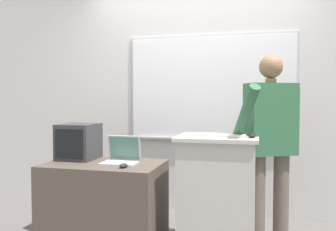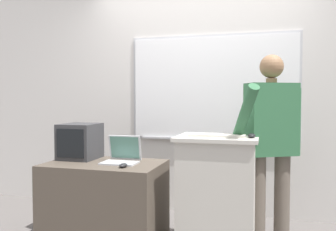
{
  "view_description": "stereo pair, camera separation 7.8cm",
  "coord_description": "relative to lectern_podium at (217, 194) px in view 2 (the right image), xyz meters",
  "views": [
    {
      "loc": [
        0.63,
        -2.6,
        1.26
      ],
      "look_at": [
        -0.11,
        0.32,
        1.13
      ],
      "focal_mm": 38.0,
      "sensor_mm": 36.0,
      "label": 1
    },
    {
      "loc": [
        0.71,
        -2.58,
        1.26
      ],
      "look_at": [
        -0.11,
        0.32,
        1.13
      ],
      "focal_mm": 38.0,
      "sensor_mm": 36.0,
      "label": 2
    }
  ],
  "objects": [
    {
      "name": "lectern_podium",
      "position": [
        0.0,
        0.0,
        0.0
      ],
      "size": [
        0.65,
        0.53,
        0.96
      ],
      "color": "#BCB7AD",
      "rests_on": "ground_plane"
    },
    {
      "name": "computer_mouse_by_laptop",
      "position": [
        -0.74,
        -0.22,
        0.24
      ],
      "size": [
        0.06,
        0.1,
        0.03
      ],
      "color": "black",
      "rests_on": "side_desk"
    },
    {
      "name": "computer_mouse_by_keyboard",
      "position": [
        0.27,
        -0.06,
        0.5
      ],
      "size": [
        0.06,
        0.1,
        0.03
      ],
      "color": "black",
      "rests_on": "lectern_podium"
    },
    {
      "name": "person_presenter",
      "position": [
        0.42,
        0.18,
        0.45
      ],
      "size": [
        0.58,
        0.67,
        1.63
      ],
      "rotation": [
        0.0,
        0.0,
        0.47
      ],
      "color": "brown",
      "rests_on": "ground_plane"
    },
    {
      "name": "wireless_keyboard",
      "position": [
        0.0,
        -0.07,
        0.49
      ],
      "size": [
        0.45,
        0.12,
        0.02
      ],
      "color": "beige",
      "rests_on": "lectern_podium"
    },
    {
      "name": "side_desk",
      "position": [
        -0.98,
        -0.06,
        -0.13
      ],
      "size": [
        1.01,
        0.64,
        0.71
      ],
      "color": "#4C4238",
      "rests_on": "ground_plane"
    },
    {
      "name": "back_wall",
      "position": [
        -0.31,
        1.04,
        0.84
      ],
      "size": [
        6.4,
        0.17,
        2.65
      ],
      "color": "silver",
      "rests_on": "ground_plane"
    },
    {
      "name": "crt_monitor",
      "position": [
        -1.29,
        0.07,
        0.39
      ],
      "size": [
        0.33,
        0.35,
        0.33
      ],
      "color": "#333335",
      "rests_on": "side_desk"
    },
    {
      "name": "laptop",
      "position": [
        -0.83,
        -0.02,
        0.29
      ],
      "size": [
        0.3,
        0.25,
        0.24
      ],
      "color": "#B7BABF",
      "rests_on": "side_desk"
    }
  ]
}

